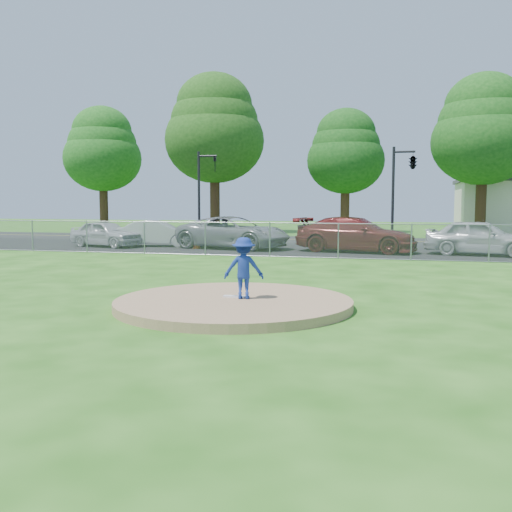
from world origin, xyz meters
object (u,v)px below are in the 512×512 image
(tree_far_left, at_px, (102,149))
(traffic_signal_left, at_px, (202,187))
(parked_car_darkred, at_px, (356,235))
(parked_car_pearl, at_px, (480,237))
(parked_car_white, at_px, (157,233))
(pitcher, at_px, (244,268))
(tree_left, at_px, (214,128))
(tree_right, at_px, (483,129))
(parked_car_silver, at_px, (106,234))
(traffic_signal_center, at_px, (411,164))
(parked_car_gray, at_px, (233,232))
(tree_center, at_px, (346,151))
(traffic_cone, at_px, (197,241))

(tree_far_left, height_order, traffic_signal_left, tree_far_left)
(parked_car_darkred, relative_size, parked_car_pearl, 1.22)
(parked_car_darkred, bearing_deg, parked_car_pearl, -82.55)
(parked_car_white, bearing_deg, traffic_signal_left, -18.23)
(tree_far_left, xyz_separation_m, pitcher, (22.21, -32.89, -6.16))
(tree_left, relative_size, pitcher, 8.95)
(pitcher, distance_m, parked_car_white, 18.82)
(tree_right, xyz_separation_m, parked_car_silver, (-20.86, -16.69, -6.93))
(traffic_signal_left, relative_size, parked_car_silver, 1.34)
(tree_left, bearing_deg, parked_car_pearl, -41.31)
(traffic_signal_center, distance_m, parked_car_pearl, 8.41)
(traffic_signal_center, xyz_separation_m, parked_car_white, (-13.29, -5.66, -3.90))
(traffic_signal_left, xyz_separation_m, parked_car_darkred, (10.21, -6.57, -2.51))
(parked_car_gray, bearing_deg, tree_right, -26.49)
(parked_car_darkred, bearing_deg, tree_center, 17.86)
(traffic_signal_center, height_order, traffic_cone, traffic_signal_center)
(pitcher, distance_m, parked_car_silver, 19.41)
(parked_car_pearl, bearing_deg, parked_car_gray, 99.17)
(tree_far_left, xyz_separation_m, tree_center, (21.00, 1.00, -0.59))
(pitcher, bearing_deg, parked_car_silver, -63.15)
(traffic_cone, relative_size, parked_car_darkred, 0.14)
(tree_center, relative_size, parked_car_silver, 2.35)
(tree_right, height_order, parked_car_pearl, tree_right)
(traffic_cone, bearing_deg, tree_far_left, 131.05)
(traffic_signal_left, xyz_separation_m, traffic_cone, (2.04, -6.54, -2.95))
(traffic_signal_left, height_order, traffic_cone, traffic_signal_left)
(tree_far_left, xyz_separation_m, parked_car_gray, (17.13, -17.05, -6.22))
(parked_car_white, height_order, parked_car_gray, parked_car_gray)
(tree_left, height_order, tree_right, tree_left)
(pitcher, xyz_separation_m, parked_car_silver, (-12.07, 15.20, -0.18))
(traffic_cone, height_order, parked_car_silver, parked_car_silver)
(tree_right, bearing_deg, parked_car_silver, -141.34)
(tree_left, distance_m, traffic_signal_left, 10.48)
(parked_car_silver, relative_size, parked_car_gray, 0.70)
(parked_car_white, bearing_deg, tree_center, -37.86)
(traffic_signal_left, relative_size, parked_car_gray, 0.94)
(traffic_cone, bearing_deg, parked_car_pearl, -1.27)
(traffic_signal_left, bearing_deg, parked_car_white, -95.58)
(parked_car_silver, relative_size, parked_car_darkred, 0.72)
(traffic_signal_center, distance_m, pitcher, 22.52)
(parked_car_silver, xyz_separation_m, parked_car_darkred, (13.31, 0.12, 0.13))
(traffic_signal_center, height_order, parked_car_pearl, traffic_signal_center)
(traffic_signal_center, bearing_deg, parked_car_pearl, -65.90)
(traffic_signal_center, relative_size, traffic_cone, 7.02)
(tree_left, distance_m, parked_car_gray, 17.86)
(tree_right, height_order, pitcher, tree_right)
(tree_left, bearing_deg, tree_right, 2.86)
(tree_right, distance_m, pitcher, 33.76)
(parked_car_silver, bearing_deg, traffic_cone, -72.57)
(tree_right, xyz_separation_m, traffic_signal_center, (-5.03, -10.00, -3.04))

